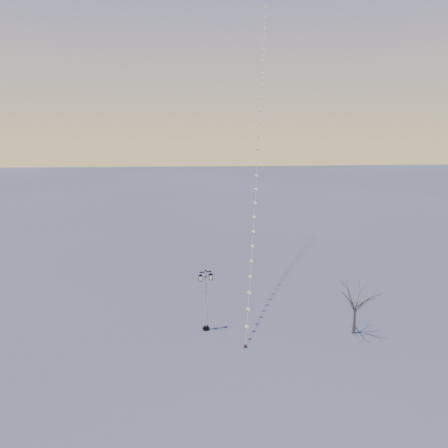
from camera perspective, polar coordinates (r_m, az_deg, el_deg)
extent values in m
plane|color=#5A5A5A|center=(36.37, 2.66, -14.14)|extent=(300.00, 300.00, 0.00)
cylinder|color=black|center=(37.84, -2.25, -12.90)|extent=(0.56, 0.56, 0.16)
cylinder|color=black|center=(37.77, -2.25, -12.69)|extent=(0.40, 0.40, 0.14)
cylinder|color=silver|center=(36.81, -2.28, -9.25)|extent=(0.13, 0.13, 4.73)
cylinder|color=black|center=(36.19, -2.30, -6.59)|extent=(0.20, 0.20, 0.06)
cube|color=black|center=(36.06, -2.31, -5.98)|extent=(0.94, 0.29, 0.06)
sphere|color=black|center=(36.02, -2.31, -5.80)|extent=(0.14, 0.14, 0.14)
pyramid|color=black|center=(36.00, -2.96, -6.27)|extent=(0.44, 0.44, 0.14)
cube|color=beige|center=(36.10, -2.95, -6.74)|extent=(0.26, 0.26, 0.34)
cube|color=black|center=(36.16, -2.95, -7.03)|extent=(0.30, 0.30, 0.04)
pyramid|color=black|center=(36.22, -1.66, -6.14)|extent=(0.44, 0.44, 0.14)
cube|color=beige|center=(36.32, -1.66, -6.61)|extent=(0.26, 0.26, 0.34)
cube|color=black|center=(36.39, -1.66, -6.89)|extent=(0.30, 0.30, 0.04)
cone|color=brown|center=(38.23, 15.93, -11.42)|extent=(0.26, 0.26, 2.22)
cylinder|color=#321B17|center=(35.12, 2.68, -14.96)|extent=(0.21, 0.21, 0.21)
cylinder|color=black|center=(35.11, 2.68, -14.92)|extent=(0.03, 0.03, 0.26)
cone|color=orange|center=(48.17, 4.32, 12.30)|extent=(0.08, 0.08, 0.30)
cylinder|color=white|center=(34.88, 2.68, -14.19)|extent=(0.02, 0.02, 0.84)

